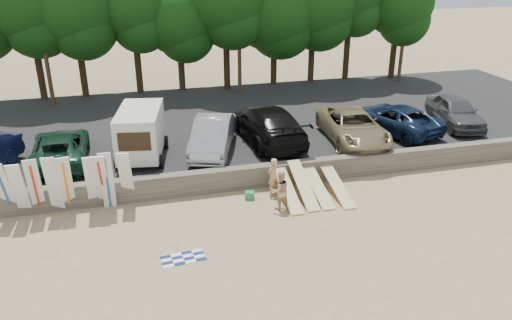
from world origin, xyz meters
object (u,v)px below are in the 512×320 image
at_px(beachgoer_b, 280,190).
at_px(beachgoer_a, 273,176).
at_px(box_trailer, 141,131).
at_px(car_4, 353,126).
at_px(cooler, 250,195).
at_px(car_3, 268,124).
at_px(car_5, 395,118).
at_px(car_1, 60,148).
at_px(car_6, 455,111).
at_px(car_2, 212,136).

bearing_deg(beachgoer_b, beachgoer_a, -96.34).
height_order(box_trailer, car_4, box_trailer).
bearing_deg(cooler, beachgoer_b, -31.35).
bearing_deg(box_trailer, car_3, 16.22).
relative_size(car_4, car_5, 1.06).
height_order(car_1, car_6, car_6).
bearing_deg(beachgoer_b, car_4, -140.50).
bearing_deg(box_trailer, cooler, -33.40).
bearing_deg(car_1, car_3, -179.62).
bearing_deg(car_2, car_5, 19.65).
bearing_deg(cooler, car_3, 83.22).
bearing_deg(car_2, car_3, 31.24).
relative_size(beachgoer_a, cooler, 4.28).
bearing_deg(car_5, car_4, -3.64).
relative_size(car_2, beachgoer_a, 3.03).
height_order(car_2, beachgoer_b, car_2).
distance_m(car_3, beachgoer_a, 4.56).
xyz_separation_m(car_6, beachgoer_a, (-11.65, -4.15, -0.69)).
bearing_deg(beachgoer_a, box_trailer, -68.04).
height_order(car_1, car_2, car_2).
relative_size(car_2, car_5, 0.93).
distance_m(box_trailer, car_1, 3.70).
height_order(car_3, beachgoer_a, car_3).
bearing_deg(car_6, car_1, -169.06).
bearing_deg(car_6, car_3, -170.56).
relative_size(box_trailer, car_2, 0.80).
xyz_separation_m(car_5, beachgoer_a, (-7.91, -4.02, -0.62)).
distance_m(car_6, cooler, 13.56).
bearing_deg(beachgoer_a, car_4, 179.43).
bearing_deg(cooler, car_4, 46.96).
xyz_separation_m(car_1, car_5, (16.84, -0.04, 0.01)).
height_order(car_6, beachgoer_a, car_6).
xyz_separation_m(car_2, cooler, (0.88, -3.93, -1.35)).
bearing_deg(cooler, beachgoer_a, 31.27).
relative_size(car_1, cooler, 13.71).
relative_size(car_3, car_5, 1.18).
relative_size(car_1, car_4, 0.94).
relative_size(box_trailer, car_1, 0.76).
distance_m(beachgoer_a, cooler, 1.30).
bearing_deg(car_6, beachgoer_b, -144.04).
height_order(box_trailer, car_6, box_trailer).
xyz_separation_m(car_1, car_3, (9.92, 0.32, 0.18)).
bearing_deg(car_3, car_4, 160.81).
bearing_deg(car_2, car_1, -165.70).
bearing_deg(car_6, car_5, -167.35).
distance_m(box_trailer, car_6, 16.96).
xyz_separation_m(car_3, car_4, (4.18, -1.09, -0.13)).
bearing_deg(car_5, car_2, -16.45).
bearing_deg(cooler, box_trailer, 153.88).
height_order(car_2, car_3, car_3).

